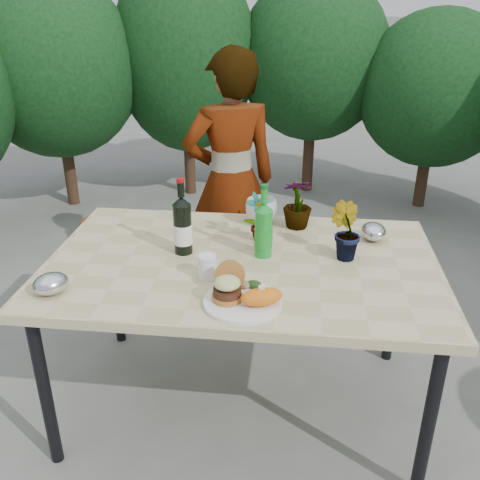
# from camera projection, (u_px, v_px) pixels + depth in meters

# --- Properties ---
(ground) EXTENTS (80.00, 80.00, 0.00)m
(ground) POSITION_uv_depth(u_px,v_px,m) (242.00, 402.00, 2.51)
(ground) COLOR #62625D
(ground) RESTS_ON ground
(patio_table) EXTENTS (1.60, 1.00, 0.75)m
(patio_table) POSITION_uv_depth(u_px,v_px,m) (242.00, 273.00, 2.22)
(patio_table) COLOR #CAB986
(patio_table) RESTS_ON ground
(shrub_hedge) EXTENTS (6.88, 5.04, 2.09)m
(shrub_hedge) POSITION_uv_depth(u_px,v_px,m) (280.00, 95.00, 3.53)
(shrub_hedge) COLOR #382316
(shrub_hedge) RESTS_ON ground
(dinner_plate) EXTENTS (0.28, 0.28, 0.01)m
(dinner_plate) POSITION_uv_depth(u_px,v_px,m) (243.00, 302.00, 1.89)
(dinner_plate) COLOR white
(dinner_plate) RESTS_ON patio_table
(burger_stack) EXTENTS (0.11, 0.16, 0.11)m
(burger_stack) POSITION_uv_depth(u_px,v_px,m) (228.00, 286.00, 1.89)
(burger_stack) COLOR #B7722D
(burger_stack) RESTS_ON dinner_plate
(sweet_potato) EXTENTS (0.17, 0.12, 0.06)m
(sweet_potato) POSITION_uv_depth(u_px,v_px,m) (262.00, 297.00, 1.85)
(sweet_potato) COLOR orange
(sweet_potato) RESTS_ON dinner_plate
(grilled_veg) EXTENTS (0.08, 0.05, 0.03)m
(grilled_veg) POSITION_uv_depth(u_px,v_px,m) (250.00, 284.00, 1.96)
(grilled_veg) COLOR olive
(grilled_veg) RESTS_ON dinner_plate
(wine_bottle) EXTENTS (0.08, 0.08, 0.33)m
(wine_bottle) POSITION_uv_depth(u_px,v_px,m) (183.00, 226.00, 2.21)
(wine_bottle) COLOR black
(wine_bottle) RESTS_ON patio_table
(sparkling_water) EXTENTS (0.08, 0.08, 0.31)m
(sparkling_water) POSITION_uv_depth(u_px,v_px,m) (264.00, 231.00, 2.19)
(sparkling_water) COLOR #198B28
(sparkling_water) RESTS_ON patio_table
(plastic_cup) EXTENTS (0.07, 0.07, 0.09)m
(plastic_cup) POSITION_uv_depth(u_px,v_px,m) (207.00, 267.00, 2.04)
(plastic_cup) COLOR white
(plastic_cup) RESTS_ON patio_table
(seedling_left) EXTENTS (0.14, 0.14, 0.22)m
(seedling_left) POSITION_uv_depth(u_px,v_px,m) (258.00, 217.00, 2.33)
(seedling_left) COLOR #21521C
(seedling_left) RESTS_ON patio_table
(seedling_mid) EXTENTS (0.17, 0.16, 0.24)m
(seedling_mid) POSITION_uv_depth(u_px,v_px,m) (345.00, 231.00, 2.17)
(seedling_mid) COLOR #28541C
(seedling_mid) RESTS_ON patio_table
(seedling_right) EXTENTS (0.15, 0.15, 0.24)m
(seedling_right) POSITION_uv_depth(u_px,v_px,m) (298.00, 203.00, 2.46)
(seedling_right) COLOR #24591E
(seedling_right) RESTS_ON patio_table
(blue_bowl) EXTENTS (0.19, 0.19, 0.12)m
(blue_bowl) POSITION_uv_depth(u_px,v_px,m) (261.00, 211.00, 2.53)
(blue_bowl) COLOR silver
(blue_bowl) RESTS_ON patio_table
(foil_packet_left) EXTENTS (0.17, 0.17, 0.08)m
(foil_packet_left) POSITION_uv_depth(u_px,v_px,m) (51.00, 284.00, 1.94)
(foil_packet_left) COLOR #B6B8BD
(foil_packet_left) RESTS_ON patio_table
(foil_packet_right) EXTENTS (0.13, 0.15, 0.08)m
(foil_packet_right) POSITION_uv_depth(u_px,v_px,m) (374.00, 232.00, 2.36)
(foil_packet_right) COLOR silver
(foil_packet_right) RESTS_ON patio_table
(person) EXTENTS (0.64, 0.54, 1.50)m
(person) POSITION_uv_depth(u_px,v_px,m) (231.00, 182.00, 3.08)
(person) COLOR #A36C51
(person) RESTS_ON ground
(terracotta_pot) EXTENTS (0.17, 0.17, 0.14)m
(terracotta_pot) POSITION_uv_depth(u_px,v_px,m) (93.00, 228.00, 4.17)
(terracotta_pot) COLOR #BF5E31
(terracotta_pot) RESTS_ON ground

